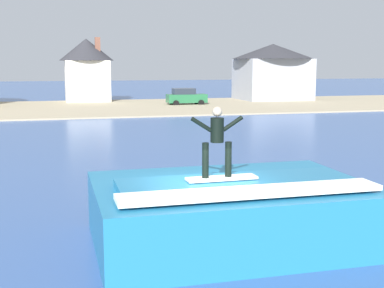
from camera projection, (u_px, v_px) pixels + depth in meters
The scene contains 8 objects.
ground_plane at pixel (205, 250), 12.87m from camera, with size 260.00×260.00×0.00m, color #365794.
wave_crest at pixel (230, 211), 13.24m from camera, with size 6.77×4.65×1.75m.
surfboard at pixel (222, 178), 12.69m from camera, with size 1.75×0.48×0.06m.
surfer at pixel (217, 138), 12.51m from camera, with size 1.30×0.32×1.71m.
shoreline_bank at pixel (89, 108), 53.21m from camera, with size 120.00×20.79×0.13m.
car_far_shore at pixel (186, 97), 56.93m from camera, with size 4.29×2.05×1.86m.
house_gabled_white at pixel (272, 69), 64.33m from camera, with size 9.98×9.98×6.89m.
house_small_cottage at pixel (87, 67), 61.55m from camera, with size 6.32×6.32×7.53m.
Camera 1 is at (-3.44, -11.84, 4.53)m, focal length 49.03 mm.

